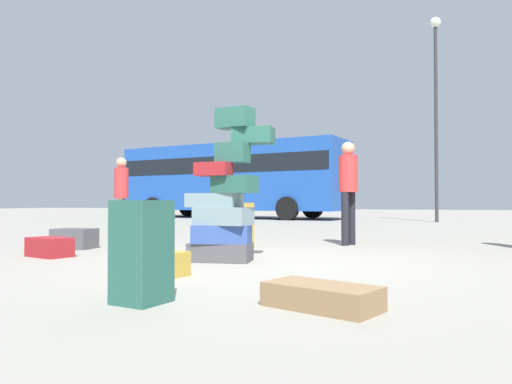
% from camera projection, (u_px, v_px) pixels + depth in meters
% --- Properties ---
extents(ground_plane, '(80.00, 80.00, 0.00)m').
position_uv_depth(ground_plane, '(258.00, 262.00, 5.61)').
color(ground_plane, gray).
extents(suitcase_tower, '(0.99, 0.66, 1.84)m').
position_uv_depth(suitcase_tower, '(226.00, 201.00, 5.69)').
color(suitcase_tower, '#4C4C51').
rests_on(suitcase_tower, ground).
extents(suitcase_brown_foreground_far, '(0.83, 0.61, 0.16)m').
position_uv_depth(suitcase_brown_foreground_far, '(322.00, 296.00, 3.17)').
color(suitcase_brown_foreground_far, olive).
rests_on(suitcase_brown_foreground_far, ground).
extents(suitcase_teal_behind_tower, '(0.37, 0.38, 0.71)m').
position_uv_depth(suitcase_teal_behind_tower, '(142.00, 252.00, 3.34)').
color(suitcase_teal_behind_tower, '#26594C').
rests_on(suitcase_teal_behind_tower, ground).
extents(suitcase_maroon_right_side, '(0.66, 0.49, 0.25)m').
position_uv_depth(suitcase_maroon_right_side, '(50.00, 247.00, 6.15)').
color(suitcase_maroon_right_side, maroon).
rests_on(suitcase_maroon_right_side, ground).
extents(suitcase_charcoal_upright_blue, '(0.61, 0.48, 0.30)m').
position_uv_depth(suitcase_charcoal_upright_blue, '(75.00, 239.00, 7.22)').
color(suitcase_charcoal_upright_blue, '#4C4C51').
rests_on(suitcase_charcoal_upright_blue, ground).
extents(suitcase_tan_foreground_near, '(0.72, 0.52, 0.23)m').
position_uv_depth(suitcase_tan_foreground_near, '(154.00, 263.00, 4.63)').
color(suitcase_tan_foreground_near, '#B28C33').
rests_on(suitcase_tan_foreground_near, ground).
extents(suitcase_tan_white_trunk, '(0.38, 0.39, 0.69)m').
position_uv_depth(suitcase_tan_white_trunk, '(241.00, 226.00, 7.26)').
color(suitcase_tan_white_trunk, '#B28C33').
rests_on(suitcase_tan_white_trunk, ground).
extents(person_bearded_onlooker, '(0.30, 0.33, 1.68)m').
position_uv_depth(person_bearded_onlooker, '(348.00, 183.00, 7.81)').
color(person_bearded_onlooker, black).
rests_on(person_bearded_onlooker, ground).
extents(person_tourist_with_camera, '(0.30, 0.31, 1.65)m').
position_uv_depth(person_tourist_with_camera, '(121.00, 189.00, 10.24)').
color(person_tourist_with_camera, brown).
rests_on(person_tourist_with_camera, ground).
extents(parked_bus, '(10.47, 4.16, 3.15)m').
position_uv_depth(parked_bus, '(231.00, 176.00, 20.98)').
color(parked_bus, '#1E4CA5').
rests_on(parked_bus, ground).
extents(lamp_post, '(0.36, 0.36, 7.13)m').
position_uv_depth(lamp_post, '(436.00, 91.00, 16.66)').
color(lamp_post, '#333338').
rests_on(lamp_post, ground).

